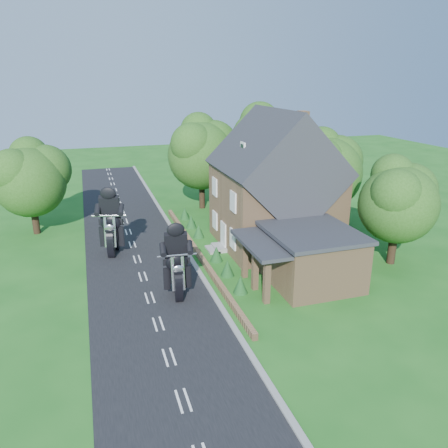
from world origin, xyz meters
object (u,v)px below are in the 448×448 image
object	(u,v)px
motorcycle_lead	(177,286)
garden_wall	(199,255)
annex	(309,255)
house	(275,189)
motorcycle_follow	(113,244)

from	to	relation	value
motorcycle_lead	garden_wall	bearing A→B (deg)	-112.04
garden_wall	annex	distance (m)	8.19
house	motorcycle_lead	xyz separation A→B (m)	(-8.89, -6.37, -3.64)
motorcycle_lead	motorcycle_follow	bearing A→B (deg)	-63.75
house	motorcycle_follow	bearing A→B (deg)	172.93
motorcycle_lead	motorcycle_follow	size ratio (longest dim) A/B	0.92
garden_wall	motorcycle_lead	size ratio (longest dim) A/B	14.67
garden_wall	motorcycle_follow	xyz separation A→B (m)	(-5.81, 2.49, 0.56)
annex	motorcycle_lead	bearing A→B (deg)	177.03
garden_wall	house	bearing A→B (deg)	9.17
house	motorcycle_lead	distance (m)	11.53
garden_wall	annex	world-z (taller)	annex
annex	motorcycle_lead	distance (m)	8.35
annex	motorcycle_follow	xyz separation A→B (m)	(-11.38, 8.29, -1.00)
motorcycle_lead	motorcycle_follow	world-z (taller)	motorcycle_follow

